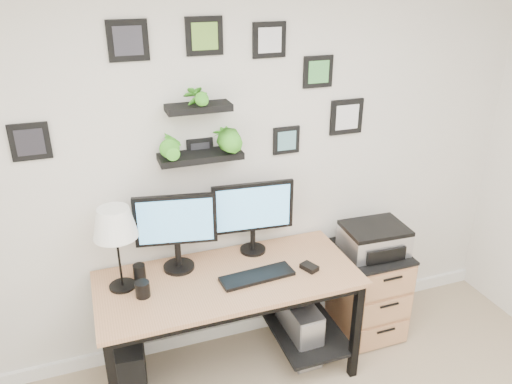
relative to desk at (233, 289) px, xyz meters
name	(u,v)px	position (x,y,z in m)	size (l,w,h in m)	color
room	(246,325)	(0.19, 0.32, -0.58)	(4.00, 4.00, 4.00)	tan
desk	(233,289)	(0.00, 0.00, 0.00)	(1.60, 0.70, 0.75)	tan
monitor_left	(176,227)	(-0.30, 0.16, 0.42)	(0.49, 0.23, 0.51)	black
monitor_right	(253,212)	(0.21, 0.20, 0.42)	(0.53, 0.19, 0.49)	black
keyboard	(257,276)	(0.13, -0.10, 0.14)	(0.46, 0.15, 0.02)	black
mouse	(309,267)	(0.47, -0.12, 0.14)	(0.07, 0.11, 0.03)	black
table_lamp	(115,225)	(-0.66, 0.08, 0.54)	(0.25, 0.25, 0.52)	black
mug	(143,289)	(-0.56, -0.06, 0.17)	(0.08, 0.08, 0.09)	black
pen_cup	(139,272)	(-0.55, 0.13, 0.17)	(0.07, 0.07, 0.09)	black
pc_tower_black	(130,365)	(-0.68, 0.01, -0.41)	(0.19, 0.43, 0.43)	black
pc_tower_grey	(299,328)	(0.46, -0.02, -0.42)	(0.19, 0.42, 0.41)	gray
file_cabinet	(368,290)	(1.05, 0.06, -0.29)	(0.43, 0.53, 0.67)	tan
printer	(374,239)	(1.04, 0.05, 0.14)	(0.43, 0.36, 0.19)	silver
wall_decor	(209,117)	(-0.05, 0.26, 1.06)	(2.16, 0.18, 0.87)	black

